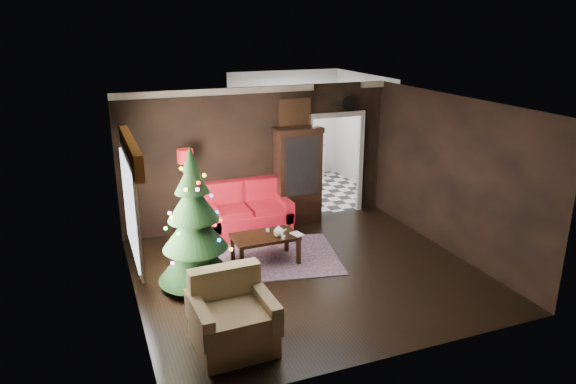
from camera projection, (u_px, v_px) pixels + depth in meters
name	position (u px, v px, depth m)	size (l,w,h in m)	color
floor	(308.00, 273.00, 8.82)	(5.50, 5.50, 0.00)	black
ceiling	(310.00, 105.00, 7.96)	(5.50, 5.50, 0.00)	white
wall_back	(259.00, 157.00, 10.61)	(5.50, 5.50, 0.00)	black
wall_front	(395.00, 255.00, 6.18)	(5.50, 5.50, 0.00)	black
wall_left	(129.00, 216.00, 7.44)	(5.50, 5.50, 0.00)	black
wall_right	(452.00, 176.00, 9.35)	(5.50, 5.50, 0.00)	black
doorway	(335.00, 166.00, 11.31)	(1.10, 0.10, 2.10)	white
left_window	(130.00, 207.00, 7.61)	(0.05, 1.60, 1.40)	white
valance	(131.00, 151.00, 7.39)	(0.12, 2.10, 0.35)	brown
kitchen_floor	(306.00, 193.00, 12.96)	(3.00, 3.00, 0.00)	white
kitchen_window	(285.00, 114.00, 13.72)	(0.70, 0.06, 0.70)	white
rug	(267.00, 257.00, 9.40)	(2.48, 1.81, 0.01)	#38232F
loveseat	(247.00, 209.00, 10.35)	(1.70, 0.90, 1.00)	#850304
curio_cabinet	(298.00, 178.00, 10.80)	(0.90, 0.45, 1.90)	black
floor_lamp	(188.00, 199.00, 9.91)	(0.32, 0.32, 1.90)	black
christmas_tree	(194.00, 225.00, 8.06)	(1.20, 1.20, 2.28)	black
armchair	(233.00, 315.00, 6.70)	(1.00, 1.00, 1.02)	tan
coffee_table	(265.00, 248.00, 9.15)	(1.10, 0.66, 0.49)	black
teapot	(279.00, 232.00, 8.97)	(0.20, 0.20, 0.19)	white
cup_a	(268.00, 230.00, 9.23)	(0.06, 0.06, 0.05)	white
cup_b	(283.00, 237.00, 8.91)	(0.07, 0.07, 0.06)	white
book	(293.00, 230.00, 9.01)	(0.17, 0.02, 0.23)	gray
wall_clock	(348.00, 103.00, 10.94)	(0.32, 0.32, 0.06)	white
painting	(294.00, 113.00, 10.57)	(0.62, 0.05, 0.52)	#BE7F42
kitchen_counter	(288.00, 163.00, 13.88)	(1.80, 0.60, 0.90)	silver
kitchen_table	(300.00, 183.00, 12.47)	(0.70, 0.70, 0.75)	brown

